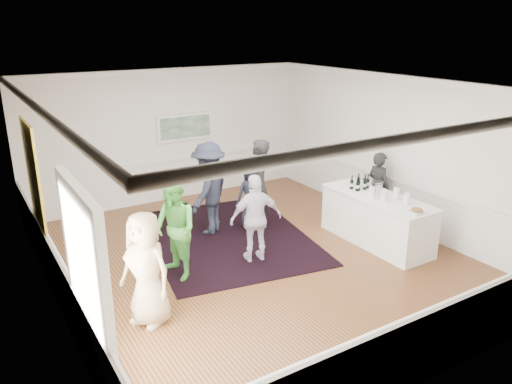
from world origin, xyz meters
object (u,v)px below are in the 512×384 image
bartender (378,188)px  guest_tan (146,269)px  ice_bucket (376,188)px  serving_table (377,219)px  guest_green (174,230)px  guest_dark_b (258,185)px  guest_lilac (256,219)px  nut_bowl (417,211)px  guest_navy (252,195)px  guest_dark_a (209,188)px

bartender → guest_tan: 5.73m
guest_tan → ice_bucket: (4.94, 0.48, 0.23)m
serving_table → ice_bucket: bearing=61.9°
guest_green → guest_dark_b: 2.58m
guest_lilac → nut_bowl: size_ratio=6.77×
guest_tan → guest_navy: bearing=96.8°
serving_table → guest_navy: 2.62m
guest_dark_a → guest_navy: (0.91, -0.22, -0.24)m
guest_green → guest_dark_b: guest_dark_b is taller
guest_tan → guest_dark_b: guest_dark_b is taller
guest_dark_b → ice_bucket: size_ratio=7.52×
serving_table → guest_dark_b: bearing=131.5°
serving_table → ice_bucket: ice_bucket is taller
bartender → guest_tan: guest_tan is taller
guest_green → guest_dark_b: (2.34, 1.09, 0.09)m
guest_lilac → guest_dark_a: bearing=-72.5°
bartender → ice_bucket: bearing=130.1°
bartender → nut_bowl: size_ratio=6.53×
guest_tan → guest_lilac: size_ratio=1.04×
guest_green → guest_dark_b: bearing=106.7°
bartender → ice_bucket: 0.97m
ice_bucket → guest_navy: bearing=133.9°
bartender → nut_bowl: bearing=153.0°
guest_tan → nut_bowl: 4.82m
guest_lilac → guest_dark_a: 1.64m
guest_dark_a → nut_bowl: bearing=89.8°
guest_navy → guest_tan: bearing=42.9°
guest_dark_a → ice_bucket: guest_dark_a is taller
guest_navy → serving_table: bearing=136.9°
serving_table → ice_bucket: size_ratio=9.29×
nut_bowl → guest_dark_b: bearing=118.4°
serving_table → guest_lilac: 2.54m
guest_lilac → nut_bowl: guest_lilac is taller
guest_tan → serving_table: bearing=64.4°
ice_bucket → bartender: bearing=41.4°
bartender → guest_dark_b: 2.64m
guest_tan → ice_bucket: size_ratio=6.63×
guest_green → ice_bucket: bearing=73.6°
guest_navy → nut_bowl: size_ratio=5.95×
guest_lilac → ice_bucket: (2.54, -0.43, 0.27)m
serving_table → guest_tan: guest_tan is taller
serving_table → bartender: 1.14m
serving_table → nut_bowl: bearing=-94.5°
guest_tan → guest_green: 1.38m
bartender → guest_lilac: 3.24m
guest_green → guest_tan: bearing=-47.8°
guest_lilac → guest_tan: bearing=33.6°
guest_navy → nut_bowl: (1.60, -3.01, 0.29)m
bartender → guest_tan: size_ratio=0.92×
guest_tan → guest_navy: size_ratio=1.19×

